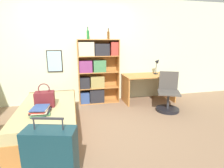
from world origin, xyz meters
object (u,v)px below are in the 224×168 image
desk_lamp (157,63)px  desk (148,83)px  bed (49,118)px  book_stack_on_bed (40,111)px  bottle_green (88,35)px  handbag (45,99)px  desk_chair (168,99)px  bottle_brown (108,35)px  suitcase (52,160)px  bookcase (95,71)px

desk_lamp → desk: bearing=-161.3°
bed → book_stack_on_bed: bearing=-98.7°
bottle_green → desk: 1.95m
bed → handbag: (-0.03, -0.05, 0.37)m
desk → desk_chair: bearing=-75.1°
handbag → bed: bearing=63.6°
bottle_green → desk_lamp: bearing=-4.3°
bottle_green → desk: bottle_green is taller
handbag → bottle_brown: size_ratio=1.55×
suitcase → desk: (2.18, 2.42, 0.15)m
bookcase → bed: bearing=-128.7°
bottle_green → desk_lamp: bottle_green is taller
bookcase → desk: (1.36, -0.19, -0.33)m
book_stack_on_bed → bottle_green: 2.23m
book_stack_on_bed → bookcase: bearing=56.8°
desk → bottle_green: bearing=171.5°
book_stack_on_bed → suitcase: 1.03m
desk_lamp → suitcase: bearing=-134.3°
bed → bottle_green: bearing=56.6°
bookcase → desk: bearing=-7.9°
handbag → suitcase: size_ratio=0.48×
bookcase → desk_chair: size_ratio=1.82×
book_stack_on_bed → desk: (2.43, 1.44, -0.03)m
bookcase → desk_lamp: bookcase is taller
suitcase → desk: size_ratio=0.64×
handbag → desk: (2.40, 1.13, -0.11)m
bed → desk_chair: 2.58m
bottle_brown → desk: (1.03, -0.15, -1.19)m
bottle_brown → bookcase: bearing=173.6°
bottle_brown → desk_lamp: size_ratio=0.62×
bookcase → desk_lamp: 1.64m
bottle_green → bookcase: bearing=-13.6°
book_stack_on_bed → desk_lamp: desk_lamp is taller
bed → bottle_green: (0.86, 1.30, 1.47)m
bed → bottle_brown: bearing=42.5°
handbag → bottle_green: 1.95m
bed → bottle_brown: size_ratio=7.06×
bottle_green → desk: bearing=-8.5°
bottle_green → desk_chair: 2.40m
bottle_brown → desk: 1.58m
book_stack_on_bed → desk: desk is taller
bookcase → desk_lamp: size_ratio=3.83×
bookcase → desk_chair: (1.54, -0.88, -0.56)m
bottle_green → bottle_brown: 0.49m
book_stack_on_bed → bookcase: bookcase is taller
bookcase → desk: 1.41m
bed → desk_lamp: 2.98m
bookcase → desk: size_ratio=1.23×
book_stack_on_bed → suitcase: suitcase is taller
bed → suitcase: suitcase is taller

